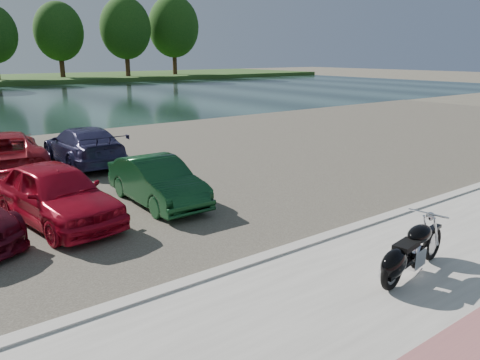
# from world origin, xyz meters

# --- Properties ---
(ground) EXTENTS (200.00, 200.00, 0.00)m
(ground) POSITION_xyz_m (0.00, 0.00, 0.00)
(ground) COLOR #595447
(ground) RESTS_ON ground
(promenade) EXTENTS (60.00, 6.00, 0.10)m
(promenade) POSITION_xyz_m (0.00, -1.00, 0.05)
(promenade) COLOR #A39F99
(promenade) RESTS_ON ground
(kerb) EXTENTS (60.00, 0.30, 0.14)m
(kerb) POSITION_xyz_m (0.00, 2.00, 0.07)
(kerb) COLOR #A39F99
(kerb) RESTS_ON ground
(parking_lot) EXTENTS (60.00, 18.00, 0.04)m
(parking_lot) POSITION_xyz_m (0.00, 11.00, 0.02)
(parking_lot) COLOR #3E3A32
(parking_lot) RESTS_ON ground
(motorcycle) EXTENTS (2.32, 0.80, 1.05)m
(motorcycle) POSITION_xyz_m (0.41, -0.19, 0.56)
(motorcycle) COLOR black
(motorcycle) RESTS_ON promenade
(car_4) EXTENTS (2.34, 4.46, 1.45)m
(car_4) POSITION_xyz_m (-3.65, 6.62, 0.76)
(car_4) COLOR #A20A1F
(car_4) RESTS_ON parking_lot
(car_5) EXTENTS (1.35, 3.79, 1.24)m
(car_5) POSITION_xyz_m (-1.04, 6.53, 0.66)
(car_5) COLOR #103D1D
(car_5) RESTS_ON parking_lot
(car_10) EXTENTS (2.85, 5.24, 1.40)m
(car_10) POSITION_xyz_m (-3.57, 12.83, 0.74)
(car_10) COLOR maroon
(car_10) RESTS_ON parking_lot
(car_11) EXTENTS (2.03, 4.80, 1.38)m
(car_11) POSITION_xyz_m (-1.02, 12.36, 0.73)
(car_11) COLOR #2B2A52
(car_11) RESTS_ON parking_lot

